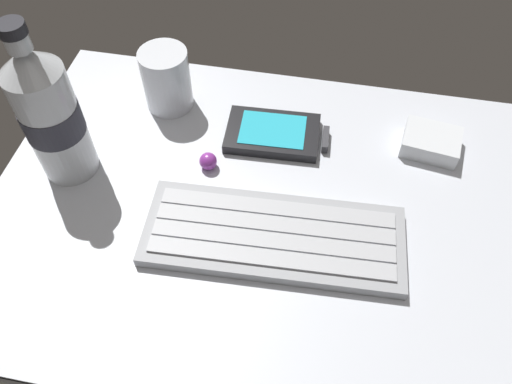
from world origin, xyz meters
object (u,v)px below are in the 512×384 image
Objects in this scene: water_bottle at (50,114)px; handheld_device at (278,134)px; charger_block at (431,142)px; juice_cup at (167,81)px; keyboard at (274,236)px; trackball_mouse at (208,161)px.

handheld_device is at bearing 21.41° from water_bottle.
charger_block is (19.51, 1.84, 0.47)cm from handheld_device.
juice_cup is 16.76cm from water_bottle.
water_bottle is at bearing -165.43° from charger_block.
handheld_device is 16.40cm from juice_cup.
keyboard is 15.68cm from handheld_device.
water_bottle is 2.97× the size of charger_block.
trackball_mouse reaches higher than keyboard.
juice_cup reaches higher than charger_block.
keyboard is 13.30cm from trackball_mouse.
charger_block is at bearing -3.04° from juice_cup.
keyboard is 2.26× the size of handheld_device.
handheld_device is at bearing -174.63° from charger_block.
water_bottle is at bearing -169.58° from trackball_mouse.
trackball_mouse is at bearing 137.24° from keyboard.
juice_cup is 0.41× the size of water_bottle.
charger_block is (17.41, 17.37, 0.39)cm from keyboard.
handheld_device is 10.06cm from trackball_mouse.
juice_cup is (-15.66, 3.71, 3.18)cm from handheld_device.
juice_cup reaches higher than handheld_device.
keyboard is 28.45cm from water_bottle.
trackball_mouse is (8.00, -10.21, -2.81)cm from juice_cup.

